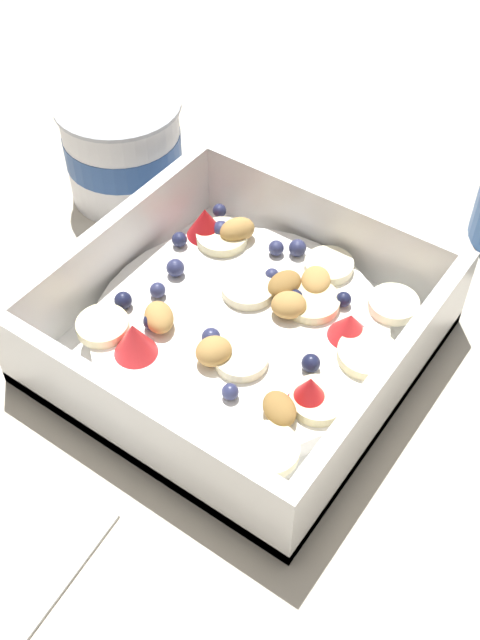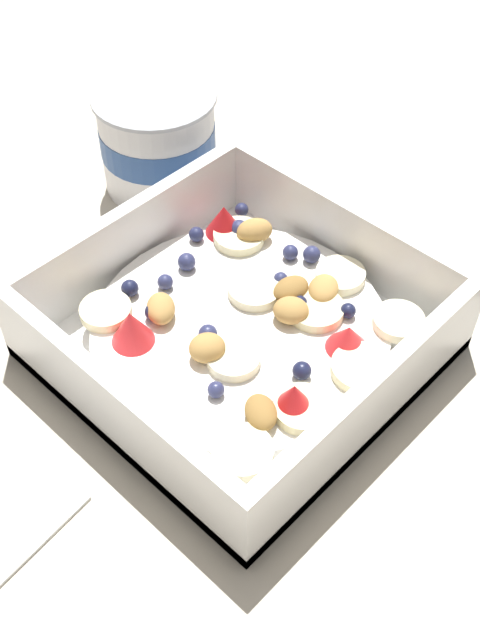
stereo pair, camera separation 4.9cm
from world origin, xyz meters
The scene contains 4 objects.
ground_plane centered at (0.00, 0.00, 0.00)m, with size 2.40×2.40×0.00m, color beige.
fruit_bowl centered at (-0.01, -0.01, 0.02)m, with size 0.22×0.22×0.06m.
spoon centered at (0.13, 0.00, 0.00)m, with size 0.08×0.17×0.01m.
yogurt_cup centered at (0.08, 0.17, 0.04)m, with size 0.10×0.10×0.08m.
Camera 2 is at (-0.25, -0.24, 0.40)m, focal length 43.41 mm.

